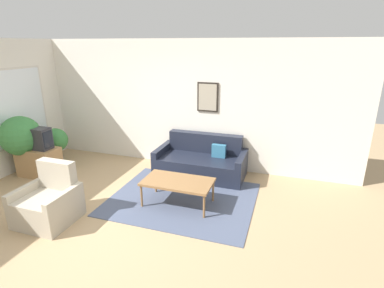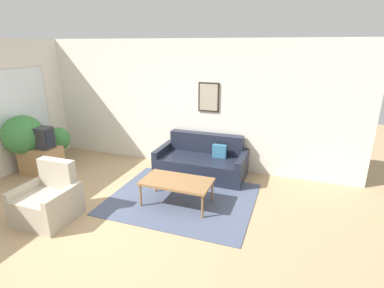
% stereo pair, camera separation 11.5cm
% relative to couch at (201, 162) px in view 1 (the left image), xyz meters
% --- Properties ---
extents(ground_plane, '(16.00, 16.00, 0.00)m').
position_rel_couch_xyz_m(ground_plane, '(-0.90, -2.12, -0.28)').
color(ground_plane, tan).
extents(area_rug, '(2.47, 2.02, 0.01)m').
position_rel_couch_xyz_m(area_rug, '(-0.01, -1.12, -0.27)').
color(area_rug, '#4C5670').
rests_on(area_rug, ground_plane).
extents(wall_back, '(8.00, 0.09, 2.70)m').
position_rel_couch_xyz_m(wall_back, '(-0.90, 0.46, 1.07)').
color(wall_back, white).
rests_on(wall_back, ground_plane).
extents(couch, '(1.81, 0.90, 0.81)m').
position_rel_couch_xyz_m(couch, '(0.00, 0.00, 0.00)').
color(couch, '#1E2333').
rests_on(couch, ground_plane).
extents(coffee_table, '(1.16, 0.63, 0.44)m').
position_rel_couch_xyz_m(coffee_table, '(-0.02, -1.31, 0.13)').
color(coffee_table, olive).
rests_on(coffee_table, ground_plane).
extents(tv_stand, '(0.81, 0.47, 0.59)m').
position_rel_couch_xyz_m(tv_stand, '(-3.14, -1.09, 0.02)').
color(tv_stand, '#A87F51').
rests_on(tv_stand, ground_plane).
extents(tv, '(0.64, 0.28, 0.43)m').
position_rel_couch_xyz_m(tv, '(-3.14, -1.09, 0.53)').
color(tv, '#2D2D33').
rests_on(tv, tv_stand).
extents(armchair, '(0.79, 0.76, 0.89)m').
position_rel_couch_xyz_m(armchair, '(-1.72, -2.37, 0.01)').
color(armchair, '#B2A893').
rests_on(armchair, ground_plane).
extents(potted_plant_tall, '(0.80, 0.80, 1.24)m').
position_rel_couch_xyz_m(potted_plant_tall, '(-3.44, -1.16, 0.55)').
color(potted_plant_tall, '#935638').
rests_on(potted_plant_tall, ground_plane).
extents(potted_plant_by_window, '(0.53, 0.53, 0.80)m').
position_rel_couch_xyz_m(potted_plant_by_window, '(-3.30, -0.41, 0.24)').
color(potted_plant_by_window, slate).
rests_on(potted_plant_by_window, ground_plane).
extents(potted_plant_small, '(0.45, 0.45, 0.75)m').
position_rel_couch_xyz_m(potted_plant_small, '(-3.49, -0.65, 0.19)').
color(potted_plant_small, '#935638').
rests_on(potted_plant_small, ground_plane).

